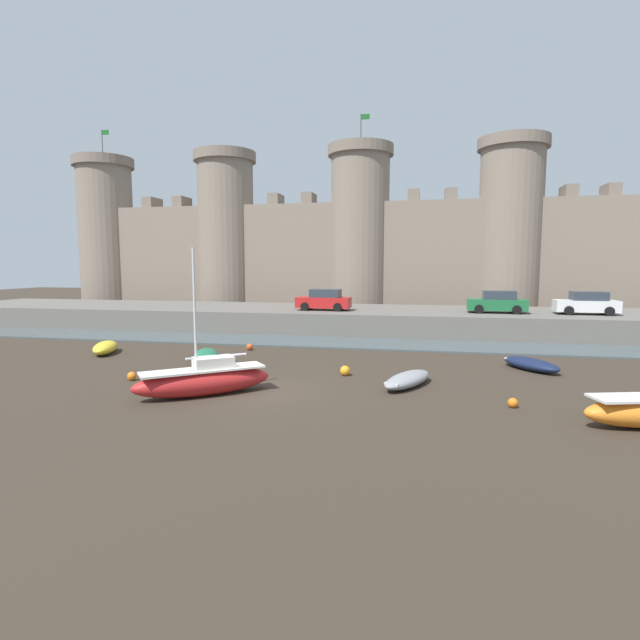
{
  "coord_description": "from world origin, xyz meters",
  "views": [
    {
      "loc": [
        6.32,
        -19.04,
        5.14
      ],
      "look_at": [
        1.48,
        4.28,
        2.5
      ],
      "focal_mm": 28.0,
      "sensor_mm": 36.0,
      "label": 1
    }
  ],
  "objects_px": {
    "mooring_buoy_near_channel": "(513,403)",
    "car_quay_west": "(324,300)",
    "rowboat_near_channel_left": "(105,347)",
    "mooring_buoy_mid_mud": "(345,371)",
    "rowboat_foreground_left": "(408,379)",
    "rowboat_midflat_right": "(206,356)",
    "rowboat_near_channel_right": "(531,364)",
    "car_quay_centre_east": "(497,302)",
    "mooring_buoy_near_shore": "(132,376)",
    "mooring_buoy_off_centre": "(250,347)",
    "sailboat_foreground_right": "(204,380)",
    "car_quay_east": "(587,303)"
  },
  "relations": [
    {
      "from": "mooring_buoy_off_centre",
      "to": "car_quay_east",
      "type": "relative_size",
      "value": 0.1
    },
    {
      "from": "car_quay_west",
      "to": "mooring_buoy_near_channel",
      "type": "bearing_deg",
      "value": -60.38
    },
    {
      "from": "mooring_buoy_near_channel",
      "to": "rowboat_near_channel_left",
      "type": "bearing_deg",
      "value": 162.17
    },
    {
      "from": "sailboat_foreground_right",
      "to": "mooring_buoy_near_channel",
      "type": "distance_m",
      "value": 11.69
    },
    {
      "from": "rowboat_near_channel_right",
      "to": "car_quay_east",
      "type": "height_order",
      "value": "car_quay_east"
    },
    {
      "from": "car_quay_east",
      "to": "car_quay_west",
      "type": "bearing_deg",
      "value": -178.54
    },
    {
      "from": "rowboat_near_channel_right",
      "to": "car_quay_centre_east",
      "type": "relative_size",
      "value": 0.81
    },
    {
      "from": "mooring_buoy_off_centre",
      "to": "rowboat_foreground_left",
      "type": "bearing_deg",
      "value": -36.83
    },
    {
      "from": "rowboat_near_channel_left",
      "to": "sailboat_foreground_right",
      "type": "bearing_deg",
      "value": -37.93
    },
    {
      "from": "mooring_buoy_mid_mud",
      "to": "mooring_buoy_near_shore",
      "type": "bearing_deg",
      "value": -162.36
    },
    {
      "from": "rowboat_near_channel_right",
      "to": "mooring_buoy_mid_mud",
      "type": "xyz_separation_m",
      "value": [
        -8.73,
        -3.06,
        -0.08
      ]
    },
    {
      "from": "rowboat_near_channel_left",
      "to": "car_quay_east",
      "type": "bearing_deg",
      "value": 23.08
    },
    {
      "from": "mooring_buoy_near_channel",
      "to": "car_quay_west",
      "type": "height_order",
      "value": "car_quay_west"
    },
    {
      "from": "mooring_buoy_mid_mud",
      "to": "car_quay_west",
      "type": "xyz_separation_m",
      "value": [
        -3.97,
        14.91,
        2.21
      ]
    },
    {
      "from": "car_quay_east",
      "to": "mooring_buoy_mid_mud",
      "type": "bearing_deg",
      "value": -133.75
    },
    {
      "from": "mooring_buoy_near_channel",
      "to": "car_quay_east",
      "type": "xyz_separation_m",
      "value": [
        7.98,
        19.33,
        2.26
      ]
    },
    {
      "from": "rowboat_foreground_left",
      "to": "mooring_buoy_near_shore",
      "type": "distance_m",
      "value": 12.17
    },
    {
      "from": "rowboat_foreground_left",
      "to": "mooring_buoy_mid_mud",
      "type": "bearing_deg",
      "value": 152.7
    },
    {
      "from": "rowboat_foreground_left",
      "to": "rowboat_near_channel_right",
      "type": "bearing_deg",
      "value": 38.19
    },
    {
      "from": "mooring_buoy_near_shore",
      "to": "car_quay_west",
      "type": "xyz_separation_m",
      "value": [
        5.2,
        17.82,
        2.25
      ]
    },
    {
      "from": "mooring_buoy_near_shore",
      "to": "mooring_buoy_mid_mud",
      "type": "xyz_separation_m",
      "value": [
        9.17,
        2.92,
        0.04
      ]
    },
    {
      "from": "car_quay_centre_east",
      "to": "car_quay_west",
      "type": "bearing_deg",
      "value": -178.17
    },
    {
      "from": "mooring_buoy_near_channel",
      "to": "mooring_buoy_off_centre",
      "type": "relative_size",
      "value": 0.89
    },
    {
      "from": "rowboat_midflat_right",
      "to": "rowboat_near_channel_left",
      "type": "distance_m",
      "value": 6.97
    },
    {
      "from": "sailboat_foreground_right",
      "to": "car_quay_centre_east",
      "type": "xyz_separation_m",
      "value": [
        13.67,
        19.92,
        1.82
      ]
    },
    {
      "from": "mooring_buoy_mid_mud",
      "to": "car_quay_east",
      "type": "xyz_separation_m",
      "value": [
        14.73,
        15.38,
        2.21
      ]
    },
    {
      "from": "mooring_buoy_mid_mud",
      "to": "car_quay_west",
      "type": "distance_m",
      "value": 15.58
    },
    {
      "from": "rowboat_midflat_right",
      "to": "rowboat_foreground_left",
      "type": "height_order",
      "value": "rowboat_midflat_right"
    },
    {
      "from": "rowboat_near_channel_left",
      "to": "mooring_buoy_near_channel",
      "type": "relative_size",
      "value": 9.27
    },
    {
      "from": "rowboat_midflat_right",
      "to": "mooring_buoy_near_shore",
      "type": "bearing_deg",
      "value": -107.81
    },
    {
      "from": "rowboat_near_channel_right",
      "to": "car_quay_west",
      "type": "relative_size",
      "value": 0.81
    },
    {
      "from": "rowboat_near_channel_left",
      "to": "mooring_buoy_mid_mud",
      "type": "relative_size",
      "value": 7.1
    },
    {
      "from": "rowboat_near_channel_left",
      "to": "car_quay_west",
      "type": "height_order",
      "value": "car_quay_west"
    },
    {
      "from": "rowboat_midflat_right",
      "to": "mooring_buoy_off_centre",
      "type": "relative_size",
      "value": 9.5
    },
    {
      "from": "rowboat_near_channel_right",
      "to": "mooring_buoy_off_centre",
      "type": "relative_size",
      "value": 8.31
    },
    {
      "from": "sailboat_foreground_right",
      "to": "rowboat_midflat_right",
      "type": "bearing_deg",
      "value": 113.84
    },
    {
      "from": "rowboat_near_channel_right",
      "to": "mooring_buoy_near_channel",
      "type": "distance_m",
      "value": 7.29
    },
    {
      "from": "rowboat_near_channel_left",
      "to": "car_quay_centre_east",
      "type": "bearing_deg",
      "value": 28.03
    },
    {
      "from": "rowboat_near_channel_left",
      "to": "mooring_buoy_near_shore",
      "type": "relative_size",
      "value": 8.45
    },
    {
      "from": "rowboat_midflat_right",
      "to": "car_quay_centre_east",
      "type": "distance_m",
      "value": 21.47
    },
    {
      "from": "mooring_buoy_near_channel",
      "to": "mooring_buoy_off_centre",
      "type": "xyz_separation_m",
      "value": [
        -13.48,
        9.67,
        0.02
      ]
    },
    {
      "from": "rowboat_near_channel_left",
      "to": "rowboat_foreground_left",
      "type": "relative_size",
      "value": 0.91
    },
    {
      "from": "sailboat_foreground_right",
      "to": "rowboat_near_channel_right",
      "type": "xyz_separation_m",
      "value": [
        13.64,
        7.67,
        -0.32
      ]
    },
    {
      "from": "rowboat_near_channel_right",
      "to": "car_quay_west",
      "type": "distance_m",
      "value": 17.5
    },
    {
      "from": "rowboat_near_channel_left",
      "to": "car_quay_east",
      "type": "relative_size",
      "value": 0.81
    },
    {
      "from": "rowboat_midflat_right",
      "to": "mooring_buoy_mid_mud",
      "type": "relative_size",
      "value": 8.15
    },
    {
      "from": "rowboat_near_channel_right",
      "to": "car_quay_centre_east",
      "type": "bearing_deg",
      "value": 89.88
    },
    {
      "from": "rowboat_near_channel_right",
      "to": "mooring_buoy_mid_mud",
      "type": "relative_size",
      "value": 7.13
    },
    {
      "from": "rowboat_foreground_left",
      "to": "mooring_buoy_near_channel",
      "type": "distance_m",
      "value": 4.54
    },
    {
      "from": "rowboat_foreground_left",
      "to": "mooring_buoy_near_channel",
      "type": "xyz_separation_m",
      "value": [
        3.83,
        -2.44,
        -0.13
      ]
    }
  ]
}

